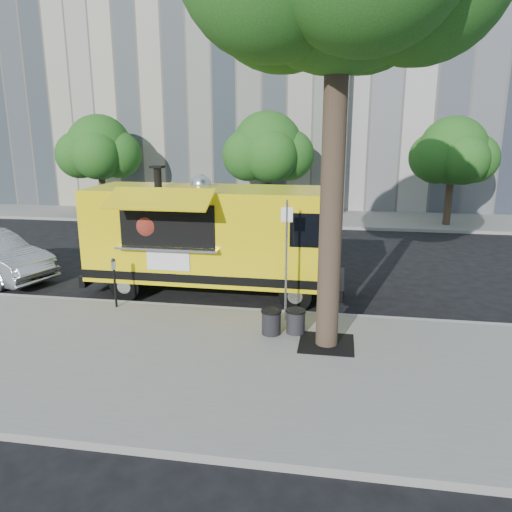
{
  "coord_description": "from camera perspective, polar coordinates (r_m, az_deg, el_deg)",
  "views": [
    {
      "loc": [
        2.76,
        -13.1,
        4.77
      ],
      "look_at": [
        0.55,
        0.0,
        1.36
      ],
      "focal_mm": 35.0,
      "sensor_mm": 36.0,
      "label": 1
    }
  ],
  "objects": [
    {
      "name": "far_sidewalk",
      "position": [
        27.15,
        3.61,
        4.41
      ],
      "size": [
        60.0,
        5.0,
        0.15
      ],
      "primitive_type": "cube",
      "color": "gray",
      "rests_on": "ground"
    },
    {
      "name": "sign_post",
      "position": [
        11.98,
        3.48,
        0.26
      ],
      "size": [
        0.28,
        0.06,
        3.0
      ],
      "color": "silver",
      "rests_on": "sidewalk"
    },
    {
      "name": "trash_bin_left",
      "position": [
        11.59,
        1.76,
        -7.45
      ],
      "size": [
        0.48,
        0.48,
        0.58
      ],
      "color": "black",
      "rests_on": "sidewalk"
    },
    {
      "name": "building_left",
      "position": [
        37.42,
        -8.11,
        25.41
      ],
      "size": [
        22.0,
        14.0,
        24.0
      ],
      "primitive_type": "cube",
      "color": "#A49D89",
      "rests_on": "ground"
    },
    {
      "name": "far_tree_b",
      "position": [
        26.09,
        1.32,
        12.34
      ],
      "size": [
        3.6,
        3.6,
        5.5
      ],
      "color": "#33261C",
      "rests_on": "far_sidewalk"
    },
    {
      "name": "ground",
      "position": [
        14.21,
        -2.2,
        -5.22
      ],
      "size": [
        120.0,
        120.0,
        0.0
      ],
      "primitive_type": "plane",
      "color": "black",
      "rests_on": "ground"
    },
    {
      "name": "far_tree_c",
      "position": [
        26.06,
        21.59,
        11.1
      ],
      "size": [
        3.24,
        3.24,
        5.21
      ],
      "color": "#33261C",
      "rests_on": "far_sidewalk"
    },
    {
      "name": "parking_meter",
      "position": [
        13.63,
        -15.88,
        -2.31
      ],
      "size": [
        0.11,
        0.11,
        1.33
      ],
      "color": "black",
      "rests_on": "sidewalk"
    },
    {
      "name": "curb",
      "position": [
        13.34,
        -3.02,
        -6.23
      ],
      "size": [
        60.0,
        0.14,
        0.16
      ],
      "primitive_type": "cube",
      "color": "#999993",
      "rests_on": "ground"
    },
    {
      "name": "tree_well",
      "position": [
        11.29,
        8.03,
        -9.88
      ],
      "size": [
        1.2,
        1.2,
        0.02
      ],
      "primitive_type": "cube",
      "color": "black",
      "rests_on": "sidewalk"
    },
    {
      "name": "far_tree_a",
      "position": [
        28.45,
        -17.46,
        11.75
      ],
      "size": [
        3.42,
        3.42,
        5.36
      ],
      "color": "#33261C",
      "rests_on": "far_sidewalk"
    },
    {
      "name": "food_truck",
      "position": [
        14.45,
        -4.91,
        2.25
      ],
      "size": [
        7.5,
        3.48,
        3.71
      ],
      "rotation": [
        0.0,
        0.0,
        -0.01
      ],
      "color": "yellow",
      "rests_on": "ground"
    },
    {
      "name": "building_mid",
      "position": [
        37.63,
        25.5,
        21.08
      ],
      "size": [
        20.0,
        14.0,
        20.0
      ],
      "primitive_type": "cube",
      "color": "#A5A09A",
      "rests_on": "ground"
    },
    {
      "name": "trash_bin_right",
      "position": [
        11.67,
        4.56,
        -7.36
      ],
      "size": [
        0.47,
        0.47,
        0.56
      ],
      "color": "black",
      "rests_on": "sidewalk"
    },
    {
      "name": "sidewalk",
      "position": [
        10.61,
        -6.69,
        -11.97
      ],
      "size": [
        60.0,
        6.0,
        0.15
      ],
      "primitive_type": "cube",
      "color": "gray",
      "rests_on": "ground"
    }
  ]
}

